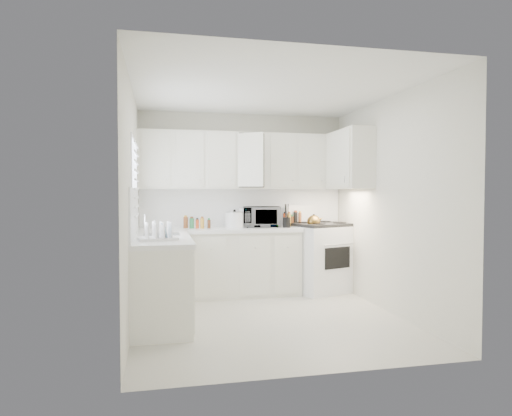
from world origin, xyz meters
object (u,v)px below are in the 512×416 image
object	(u,v)px
utensil_crock	(287,215)
microwave	(262,214)
stove	(322,248)
rice_cooker	(235,219)
tea_kettle	(314,221)
dish_rack	(157,230)

from	to	relation	value
utensil_crock	microwave	bearing A→B (deg)	146.75
stove	rice_cooker	world-z (taller)	stove
tea_kettle	utensil_crock	bearing A→B (deg)	-171.73
stove	microwave	world-z (taller)	microwave
microwave	utensil_crock	distance (m)	0.38
dish_rack	tea_kettle	bearing A→B (deg)	20.44
utensil_crock	dish_rack	bearing A→B (deg)	-143.55
microwave	dish_rack	size ratio (longest dim) A/B	1.34
utensil_crock	dish_rack	distance (m)	2.23
tea_kettle	microwave	distance (m)	0.76
microwave	utensil_crock	bearing A→B (deg)	-24.38
stove	microwave	distance (m)	1.01
stove	tea_kettle	xyz separation A→B (m)	(-0.18, -0.16, 0.41)
microwave	rice_cooker	size ratio (longest dim) A/B	2.07
microwave	dish_rack	xyz separation A→B (m)	(-1.47, -1.53, -0.07)
tea_kettle	rice_cooker	xyz separation A→B (m)	(-1.10, 0.24, 0.03)
microwave	utensil_crock	size ratio (longest dim) A/B	1.52
stove	microwave	xyz separation A→B (m)	(-0.87, 0.14, 0.49)
tea_kettle	utensil_crock	xyz separation A→B (m)	(-0.37, 0.09, 0.08)
stove	microwave	bearing A→B (deg)	151.82
stove	dish_rack	distance (m)	2.75
tea_kettle	dish_rack	world-z (taller)	dish_rack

